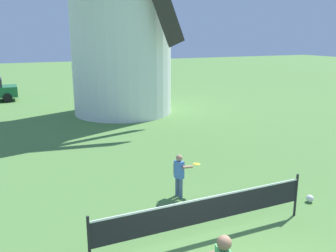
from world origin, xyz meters
name	(u,v)px	position (x,y,z in m)	size (l,w,h in m)	color
tennis_net	(206,210)	(0.26, 1.99, 0.68)	(5.20, 0.06, 1.10)	black
player_far	(180,173)	(0.71, 4.18, 0.70)	(0.79, 0.40, 1.23)	slate
stray_ball	(310,199)	(3.75, 2.39, 0.10)	(0.20, 0.20, 0.20)	silver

